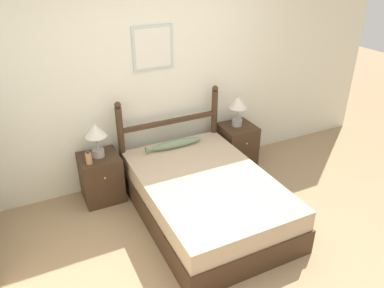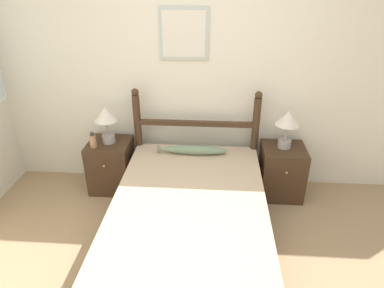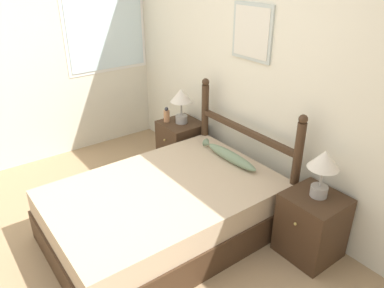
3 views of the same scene
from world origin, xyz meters
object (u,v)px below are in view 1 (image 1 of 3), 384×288
Objects in this scene: table_lamp_right at (238,106)px; bottle at (89,157)px; bed at (205,197)px; fish_pillow at (174,144)px; nightstand_right at (237,145)px; table_lamp_left at (96,134)px; nightstand_left at (101,177)px.

bottle is at bearing -176.13° from table_lamp_right.
fish_pillow is at bearing 91.56° from bed.
table_lamp_right is 2.30× the size of bottle.
table_lamp_right reaches higher than fish_pillow.
nightstand_right is (0.93, 0.83, 0.04)m from bed.
nightstand_left is at bearing -131.81° from table_lamp_left.
nightstand_left is at bearing 175.72° from fish_pillow.
fish_pillow is (-0.95, -0.07, 0.26)m from nightstand_right.
bed is at bearing -34.49° from bottle.
table_lamp_right is at bearing 42.84° from bed.
bottle is at bearing -138.29° from table_lamp_left.
table_lamp_right is (-0.00, 0.02, 0.56)m from nightstand_right.
table_lamp_left is 0.56× the size of fish_pillow.
bottle reaches higher than nightstand_left.
nightstand_left is (-0.93, 0.83, 0.04)m from bed.
bed is at bearing -88.44° from fish_pillow.
bottle reaches higher than bed.
table_lamp_right is (1.86, 0.02, 0.56)m from nightstand_left.
table_lamp_left reaches higher than nightstand_left.
table_lamp_left is (-1.86, 0.01, 0.56)m from nightstand_right.
fish_pillow is (-0.02, 0.77, 0.30)m from bed.
table_lamp_right reaches higher than nightstand_right.
fish_pillow reaches higher than nightstand_right.
fish_pillow is at bearing -4.28° from nightstand_left.
table_lamp_left and table_lamp_right have the same top height.
nightstand_right is at bearing 0.00° from nightstand_left.
bed is 1.34m from bottle.
nightstand_left is 1.00× the size of nightstand_right.
bottle is at bearing -138.62° from nightstand_left.
table_lamp_right reaches higher than nightstand_left.
nightstand_right is 1.94m from table_lamp_left.
nightstand_left reaches higher than bed.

